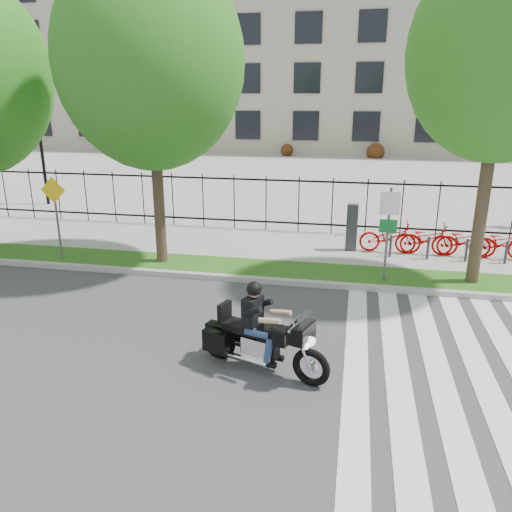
# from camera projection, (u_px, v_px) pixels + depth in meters

# --- Properties ---
(ground) EXTENTS (120.00, 120.00, 0.00)m
(ground) POSITION_uv_depth(u_px,v_px,m) (242.00, 357.00, 9.76)
(ground) COLOR #3E3E40
(ground) RESTS_ON ground
(curb) EXTENTS (60.00, 0.20, 0.15)m
(curb) POSITION_uv_depth(u_px,v_px,m) (276.00, 281.00, 13.56)
(curb) COLOR #9E9D95
(curb) RESTS_ON ground
(grass_verge) EXTENTS (60.00, 1.50, 0.15)m
(grass_verge) POSITION_uv_depth(u_px,v_px,m) (280.00, 271.00, 14.35)
(grass_verge) COLOR #225816
(grass_verge) RESTS_ON ground
(sidewalk) EXTENTS (60.00, 3.50, 0.15)m
(sidewalk) POSITION_uv_depth(u_px,v_px,m) (292.00, 247.00, 16.69)
(sidewalk) COLOR gray
(sidewalk) RESTS_ON ground
(plaza) EXTENTS (80.00, 34.00, 0.10)m
(plaza) POSITION_uv_depth(u_px,v_px,m) (326.00, 173.00, 33.07)
(plaza) COLOR gray
(plaza) RESTS_ON ground
(crosswalk_stripes) EXTENTS (5.70, 8.00, 0.01)m
(crosswalk_stripes) POSITION_uv_depth(u_px,v_px,m) (506.00, 384.00, 8.84)
(crosswalk_stripes) COLOR silver
(crosswalk_stripes) RESTS_ON ground
(iron_fence) EXTENTS (30.00, 0.06, 2.00)m
(iron_fence) POSITION_uv_depth(u_px,v_px,m) (299.00, 204.00, 17.99)
(iron_fence) COLOR black
(iron_fence) RESTS_ON sidewalk
(office_building) EXTENTS (60.00, 21.90, 20.15)m
(office_building) POSITION_uv_depth(u_px,v_px,m) (344.00, 42.00, 48.63)
(office_building) COLOR #A79F86
(office_building) RESTS_ON ground
(lamp_post_left) EXTENTS (1.06, 0.70, 4.25)m
(lamp_post_left) POSITION_uv_depth(u_px,v_px,m) (40.00, 135.00, 22.24)
(lamp_post_left) COLOR black
(lamp_post_left) RESTS_ON ground
(street_tree_1) EXTENTS (5.07, 5.07, 8.55)m
(street_tree_1) POSITION_uv_depth(u_px,v_px,m) (150.00, 61.00, 13.29)
(street_tree_1) COLOR #3E2E21
(street_tree_1) RESTS_ON grass_verge
(street_tree_2) EXTENTS (4.45, 4.45, 8.26)m
(street_tree_2) POSITION_uv_depth(u_px,v_px,m) (504.00, 53.00, 11.62)
(street_tree_2) COLOR #3E2E21
(street_tree_2) RESTS_ON grass_verge
(sign_pole_regulatory) EXTENTS (0.50, 0.09, 2.50)m
(sign_pole_regulatory) POSITION_uv_depth(u_px,v_px,m) (388.00, 223.00, 12.96)
(sign_pole_regulatory) COLOR #59595B
(sign_pole_regulatory) RESTS_ON grass_verge
(sign_pole_warning) EXTENTS (0.78, 0.09, 2.49)m
(sign_pole_warning) POSITION_uv_depth(u_px,v_px,m) (55.00, 207.00, 14.77)
(sign_pole_warning) COLOR #59595B
(sign_pole_warning) RESTS_ON grass_verge
(motorcycle_rider) EXTENTS (2.59, 1.29, 2.08)m
(motorcycle_rider) POSITION_uv_depth(u_px,v_px,m) (261.00, 336.00, 9.10)
(motorcycle_rider) COLOR black
(motorcycle_rider) RESTS_ON ground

